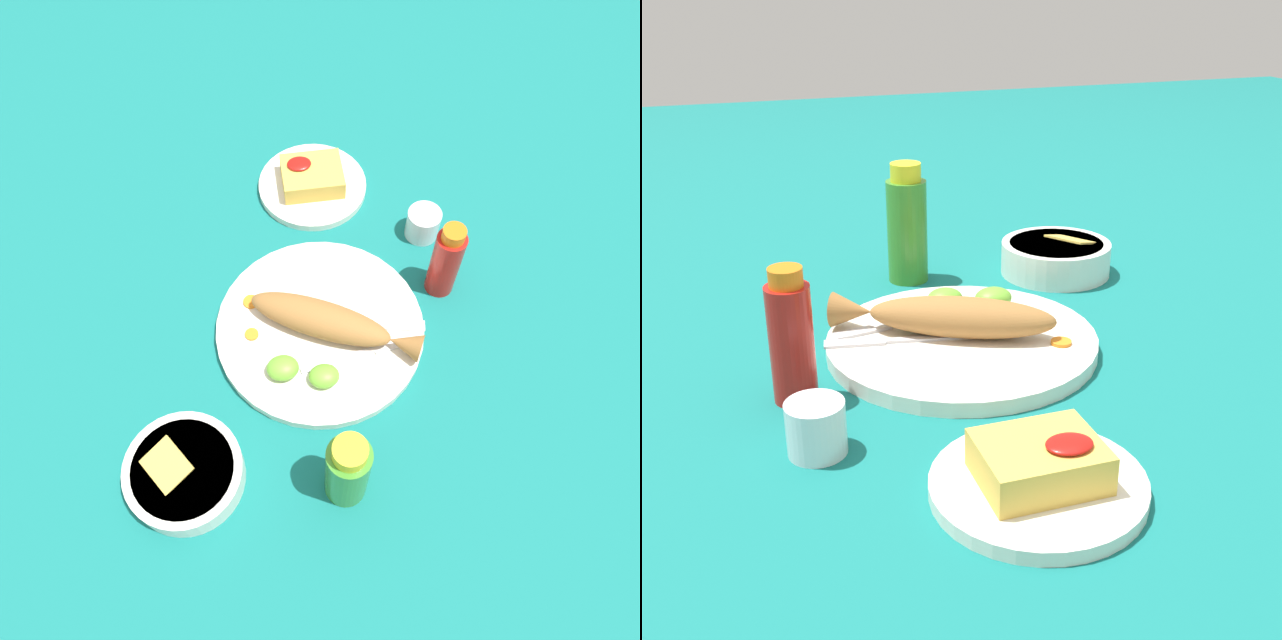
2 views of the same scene
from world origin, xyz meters
The scene contains 15 objects.
ground_plane centered at (0.00, 0.00, 0.00)m, with size 4.00×4.00×0.00m, color #146B66.
main_plate centered at (0.00, 0.00, 0.01)m, with size 0.32×0.32×0.02m, color white.
fried_fish centered at (-0.01, 0.01, 0.04)m, with size 0.26×0.17×0.05m.
fork_near centered at (-0.08, 0.01, 0.02)m, with size 0.18×0.05×0.00m.
fork_far centered at (-0.07, 0.05, 0.02)m, with size 0.18×0.05×0.00m.
carrot_slice_near centered at (0.10, -0.06, 0.02)m, with size 0.02×0.02×0.00m, color orange.
carrot_slice_mid centered at (0.10, 0.00, 0.02)m, with size 0.02×0.02×0.00m, color orange.
lime_wedge_main centered at (0.06, 0.07, 0.03)m, with size 0.05×0.04×0.03m, color #6BB233.
lime_wedge_side centered at (0.01, 0.09, 0.03)m, with size 0.05×0.04×0.02m, color #6BB233.
hot_sauce_bottle_red centered at (-0.20, -0.06, 0.07)m, with size 0.05×0.05×0.15m.
hot_sauce_bottle_green centered at (0.00, 0.24, 0.08)m, with size 0.06×0.06×0.17m.
salt_cup centered at (-0.20, -0.16, 0.02)m, with size 0.06×0.06×0.05m.
side_plate_fries centered at (-0.03, -0.29, 0.01)m, with size 0.19×0.19×0.01m, color white.
fries_pile centered at (-0.03, -0.29, 0.03)m, with size 0.10×0.09×0.04m.
guacamole_bowl centered at (0.21, 0.20, 0.03)m, with size 0.16×0.16×0.06m.
Camera 1 is at (0.06, 0.45, 0.86)m, focal length 35.00 mm.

